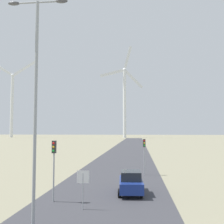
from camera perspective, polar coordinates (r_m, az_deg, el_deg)
road_surface at (r=53.25m, az=2.96°, el=-9.47°), size 10.00×240.00×0.01m
streetlamp at (r=15.14m, az=-16.24°, el=5.63°), size 3.49×0.32×12.40m
stop_sign_near at (r=17.63m, az=-6.34°, el=-14.95°), size 0.81×0.07×2.46m
traffic_light_post_near_left at (r=19.57m, az=-12.54°, el=-9.52°), size 0.28×0.33×4.33m
traffic_light_post_near_right at (r=30.57m, az=7.05°, el=-7.91°), size 0.28×0.34×4.07m
car_approaching at (r=21.78m, az=4.12°, el=-15.01°), size 2.05×4.20×1.83m
wind_turbine_far_left at (r=208.91m, az=-20.92°, el=2.76°), size 37.37×3.07×57.91m
wind_turbine_left at (r=181.88m, az=2.74°, el=3.46°), size 29.81×5.53×64.36m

